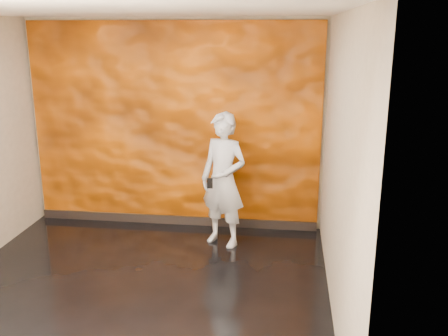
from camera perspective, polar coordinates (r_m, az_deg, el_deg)
room at (r=4.90m, az=-10.90°, el=0.61°), size 4.02×4.02×2.81m
feature_wall at (r=6.74m, az=-5.72°, el=4.71°), size 3.90×0.06×2.75m
baseboard at (r=7.07m, az=-5.51°, el=-5.91°), size 3.90×0.04×0.12m
man at (r=6.16m, az=-0.07°, el=-1.39°), size 0.73×0.63×1.68m
phone at (r=5.93m, az=-1.63°, el=-1.75°), size 0.07×0.02×0.13m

